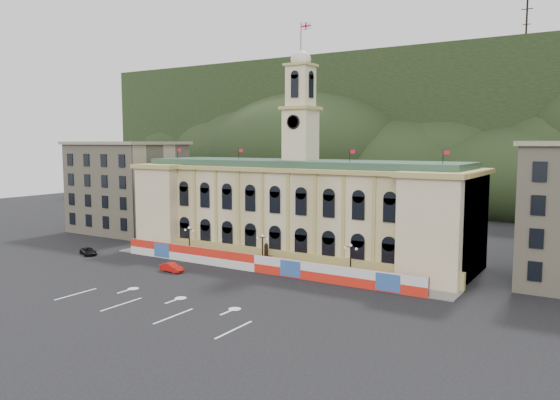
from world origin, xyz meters
The scene contains 13 objects.
ground centered at (0.00, 0.00, 0.00)m, with size 260.00×260.00×0.00m, color black.
lane_markings centered at (0.00, -5.00, 0.00)m, with size 26.00×10.00×0.02m, color white, non-canonical shape.
hill_ridge centered at (0.03, 121.99, 19.48)m, with size 230.00×80.00×64.00m.
city_hall centered at (0.00, 27.63, 7.85)m, with size 56.20×17.60×37.10m.
side_building_left centered at (-43.00, 30.93, 9.33)m, with size 21.00×17.00×18.60m.
hoarding_fence centered at (0.06, 15.07, 1.25)m, with size 50.00×0.44×2.50m.
pavement centered at (0.00, 17.75, 0.08)m, with size 56.00×5.50×0.16m, color slate.
statue centered at (0.00, 18.00, 1.19)m, with size 1.40×1.40×3.72m.
lamp_left centered at (-14.00, 17.00, 3.07)m, with size 1.96×0.44×5.15m.
lamp_center centered at (0.00, 17.00, 3.07)m, with size 1.96×0.44×5.15m.
lamp_right centered at (14.00, 17.00, 3.07)m, with size 1.96×0.44×5.15m.
red_sedan centered at (-10.11, 8.76, 0.64)m, with size 4.01×1.70×1.29m, color red.
black_suv centered at (-30.00, 10.30, 0.58)m, with size 4.60×3.41×1.16m, color black.
Camera 1 is at (43.50, -47.87, 18.44)m, focal length 35.00 mm.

